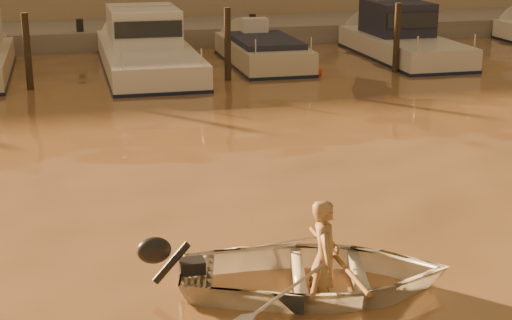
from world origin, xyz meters
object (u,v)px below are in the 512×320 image
object	(u,v)px
person	(325,258)
moored_boat_3	(262,57)
moored_boat_2	(147,48)
dinghy	(316,274)
moored_boat_4	(404,39)

from	to	relation	value
person	moored_boat_3	xyz separation A→B (m)	(3.08, 15.13, -0.20)
moored_boat_3	moored_boat_2	bearing A→B (deg)	180.00
dinghy	moored_boat_4	bearing A→B (deg)	-14.65
moored_boat_3	dinghy	bearing A→B (deg)	-101.88
moored_boat_3	moored_boat_4	xyz separation A→B (m)	(4.67, 0.00, 0.40)
moored_boat_2	moored_boat_4	world-z (taller)	same
moored_boat_3	moored_boat_4	distance (m)	4.69
moored_boat_2	person	bearing A→B (deg)	-88.28
moored_boat_2	moored_boat_3	distance (m)	3.56
moored_boat_2	moored_boat_4	bearing A→B (deg)	0.00
moored_boat_2	moored_boat_4	xyz separation A→B (m)	(8.21, 0.00, 0.00)
person	moored_boat_2	bearing A→B (deg)	14.53
person	moored_boat_4	xyz separation A→B (m)	(7.75, 15.13, 0.20)
dinghy	moored_boat_4	xyz separation A→B (m)	(7.85, 15.11, 0.41)
moored_boat_3	moored_boat_4	size ratio (longest dim) A/B	0.85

